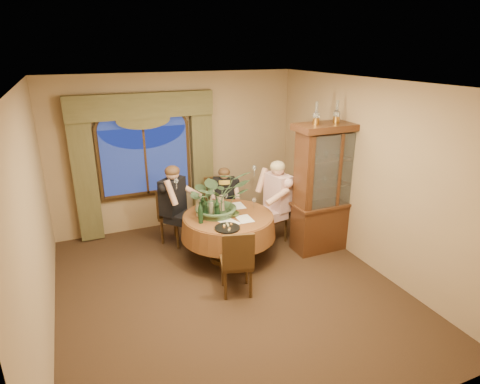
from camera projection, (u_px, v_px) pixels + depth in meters
name	position (u px, v px, depth m)	size (l,w,h in m)	color
floor	(229.00, 289.00, 5.64)	(5.00, 5.00, 0.00)	black
wall_back	(177.00, 152.00, 7.32)	(4.50, 4.50, 0.00)	#977C58
wall_right	(367.00, 175.00, 5.99)	(5.00, 5.00, 0.00)	#977C58
ceiling	(226.00, 83.00, 4.68)	(5.00, 5.00, 0.00)	white
window	(146.00, 161.00, 7.07)	(1.62, 0.10, 1.32)	navy
arched_transom	(142.00, 117.00, 6.81)	(1.60, 0.06, 0.44)	navy
drapery_left	(85.00, 175.00, 6.69)	(0.38, 0.14, 2.32)	#4B4626
drapery_right	(202.00, 162.00, 7.45)	(0.38, 0.14, 2.32)	#4B4626
swag_valance	(142.00, 106.00, 6.67)	(2.45, 0.16, 0.42)	#4B4626
dining_table	(228.00, 237.00, 6.34)	(1.49, 1.49, 0.75)	maroon
china_cabinet	(331.00, 188.00, 6.48)	(1.31, 0.52, 2.11)	#371D10
oil_lamp_left	(317.00, 113.00, 5.92)	(0.11, 0.11, 0.34)	#A5722D
oil_lamp_center	(337.00, 112.00, 6.06)	(0.11, 0.11, 0.34)	#A5722D
oil_lamp_right	(357.00, 110.00, 6.19)	(0.11, 0.11, 0.34)	#A5722D
chair_right	(272.00, 215.00, 6.87)	(0.42, 0.42, 0.96)	black
chair_back_right	(217.00, 206.00, 7.30)	(0.42, 0.42, 0.96)	black
chair_back	(176.00, 217.00, 6.82)	(0.42, 0.42, 0.96)	black
chair_front_left	(236.00, 261.00, 5.42)	(0.42, 0.42, 0.96)	black
person_pink	(278.00, 203.00, 6.74)	(0.53, 0.48, 1.47)	#CBA09E
person_back	(173.00, 207.00, 6.63)	(0.51, 0.47, 1.43)	black
person_scarf	(224.00, 200.00, 7.20)	(0.44, 0.40, 1.22)	black
stoneware_vase	(220.00, 204.00, 6.28)	(0.14, 0.14, 0.27)	tan
centerpiece_plant	(218.00, 175.00, 6.06)	(0.97, 1.08, 0.84)	#3C5937
olive_bowl	(234.00, 214.00, 6.17)	(0.17, 0.17, 0.05)	#425328
cheese_platter	(227.00, 228.00, 5.73)	(0.37, 0.37, 0.02)	black
wine_bottle_0	(200.00, 213.00, 5.87)	(0.07, 0.07, 0.33)	black
wine_bottle_1	(205.00, 209.00, 6.02)	(0.07, 0.07, 0.33)	black
wine_bottle_2	(203.00, 205.00, 6.17)	(0.07, 0.07, 0.33)	black
wine_bottle_3	(198.00, 206.00, 6.12)	(0.07, 0.07, 0.33)	tan
wine_bottle_4	(211.00, 207.00, 6.09)	(0.07, 0.07, 0.33)	tan
wine_bottle_5	(217.00, 209.00, 5.99)	(0.07, 0.07, 0.33)	black
tasting_paper_0	(245.00, 219.00, 6.06)	(0.21, 0.30, 0.00)	white
tasting_paper_1	(237.00, 206.00, 6.56)	(0.21, 0.30, 0.00)	white
tasting_paper_2	(230.00, 222.00, 5.94)	(0.21, 0.30, 0.00)	white
wine_glass_person_pink	(254.00, 203.00, 6.44)	(0.07, 0.07, 0.18)	silver
wine_glass_person_back	(200.00, 205.00, 6.38)	(0.07, 0.07, 0.18)	silver
wine_glass_person_scarf	(226.00, 198.00, 6.64)	(0.07, 0.07, 0.18)	silver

